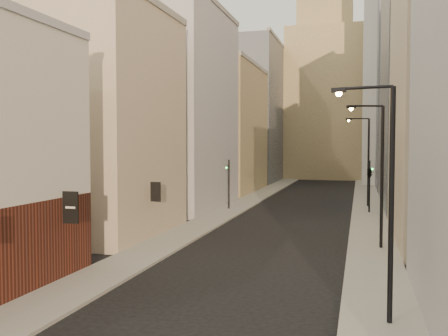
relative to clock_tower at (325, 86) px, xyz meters
The scene contains 15 objects.
sidewalk_left 41.32m from the clock_tower, 98.46° to the right, with size 3.00×140.00×0.15m, color gray.
sidewalk_right 41.64m from the clock_tower, 78.54° to the right, with size 3.00×140.00×0.15m, color gray.
left_bldg_beige 67.60m from the clock_tower, 99.46° to the right, with size 8.00×12.00×16.00m, color tan.
left_bldg_grey 51.76m from the clock_tower, 102.41° to the right, with size 8.00×16.00×20.00m, color #A4A3A9.
left_bldg_tan 35.05m from the clock_tower, 108.97° to the right, with size 8.00×18.00×17.00m, color #96835B.
left_bldg_wingrid 17.23m from the clock_tower, 132.51° to the right, with size 8.00×20.00×24.00m, color gray.
right_bldg_wingrid 44.21m from the clock_tower, 72.80° to the right, with size 8.00×20.00×26.00m, color gray.
highrise 24.93m from the clock_tower, 36.38° to the right, with size 21.00×23.00×51.20m.
clock_tower is the anchor object (origin of this frame).
white_tower 17.83m from the clock_tower, 51.84° to the right, with size 8.00×8.00×41.50m.
streetlamp_near 81.16m from the clock_tower, 84.60° to the right, with size 2.25×0.58×8.63m.
streetlamp_mid 68.01m from the clock_tower, 83.32° to the right, with size 2.27×0.87×8.92m.
streetlamp_far 47.36m from the clock_tower, 80.83° to the right, with size 2.40×0.58×9.20m.
traffic_light_left 53.13m from the clock_tower, 96.51° to the right, with size 0.57×0.48×5.00m.
traffic_light_right 52.37m from the clock_tower, 81.40° to the right, with size 0.82×0.82×5.00m.
Camera 1 is at (5.66, -6.36, 6.56)m, focal length 40.00 mm.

